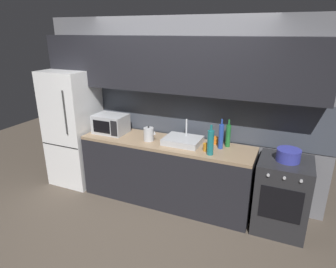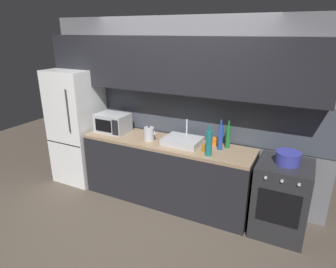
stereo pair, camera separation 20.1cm
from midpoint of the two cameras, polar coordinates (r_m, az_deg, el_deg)
name	(u,v)px [view 1 (the left image)]	position (r m, az deg, el deg)	size (l,w,h in m)	color
ground_plane	(135,238)	(3.69, -8.11, -19.42)	(10.00, 10.00, 0.00)	#4C4238
back_wall	(175,90)	(4.01, -0.14, 8.60)	(4.11, 0.44, 2.50)	slate
counter_run	(166,172)	(4.11, -1.82, -7.38)	(2.37, 0.60, 0.90)	black
refrigerator	(74,128)	(4.78, -19.06, 1.12)	(0.68, 0.69, 1.77)	white
oven_range	(282,195)	(3.79, 19.90, -11.15)	(0.60, 0.62, 0.90)	#232326
microwave	(111,124)	(4.33, -12.42, 1.96)	(0.46, 0.35, 0.27)	#A8AAAF
sink_basin	(183,140)	(3.85, 1.40, -1.29)	(0.48, 0.38, 0.30)	#ADAFB5
kettle	(149,134)	(3.95, -5.24, -0.05)	(0.17, 0.14, 0.20)	#B7BABF
wine_bottle_blue	(221,136)	(3.69, 8.80, -0.43)	(0.06, 0.06, 0.39)	#234299
wine_bottle_green	(228,135)	(3.77, 10.18, -0.30)	(0.06, 0.06, 0.36)	#1E6B2D
wine_bottle_teal	(211,142)	(3.49, 6.68, -1.63)	(0.08, 0.08, 0.37)	#19666B
mug_orange	(215,140)	(3.88, 7.67, -1.23)	(0.08, 0.08, 0.09)	orange
mug_amber	(206,147)	(3.63, 5.87, -2.59)	(0.07, 0.07, 0.10)	#B27019
cooking_pot	(288,155)	(3.56, 21.00, -3.90)	(0.27, 0.27, 0.14)	#333899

